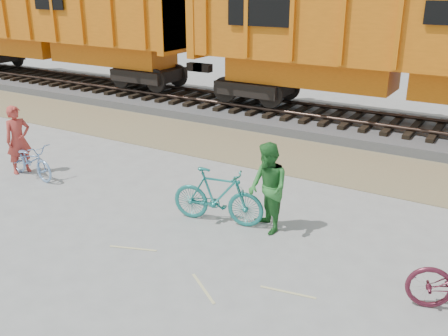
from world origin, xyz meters
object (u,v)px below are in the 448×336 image
Objects in this scene: hopper_car_left at (58,20)px; person_man at (268,188)px; person_solo at (18,140)px; bicycle_teal at (218,196)px; bicycle_blue at (31,160)px; hopper_car_center at (409,39)px.

hopper_car_left reaches higher than person_man.
bicycle_teal is at bearing -71.60° from person_solo.
hopper_car_left is 15.76m from bicycle_teal.
hopper_car_left is at bearing -169.30° from person_man.
person_solo is at bearing 85.12° from bicycle_blue.
bicycle_teal is at bearing -31.25° from hopper_car_left.
bicycle_blue is 5.30m from bicycle_teal.
hopper_car_left is 11.86m from bicycle_blue.
hopper_car_left is 15.00m from hopper_car_center.
person_man is at bearing -79.33° from bicycle_blue.
bicycle_blue is 0.95× the size of person_man.
hopper_car_center is at bearing 124.54° from person_man.
hopper_car_center is 7.34× the size of bicycle_teal.
hopper_car_center is 8.29× the size of bicycle_blue.
hopper_car_center reaches higher than bicycle_teal.
person_solo reaches higher than bicycle_teal.
hopper_car_center reaches higher than person_man.
person_solo is 0.98× the size of person_man.
hopper_car_center is at bearing -23.12° from bicycle_teal.
person_man is (14.31, -7.88, -2.12)m from hopper_car_left.
hopper_car_center is 11.17m from bicycle_blue.
hopper_car_left is 1.00× the size of hopper_car_center.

